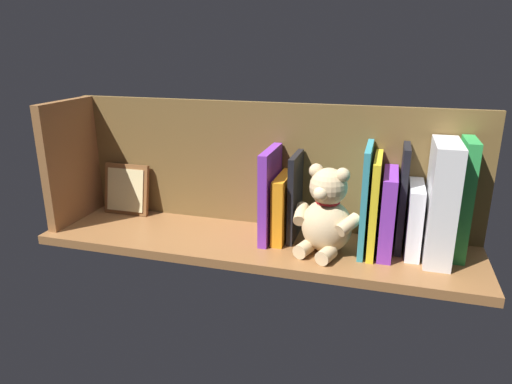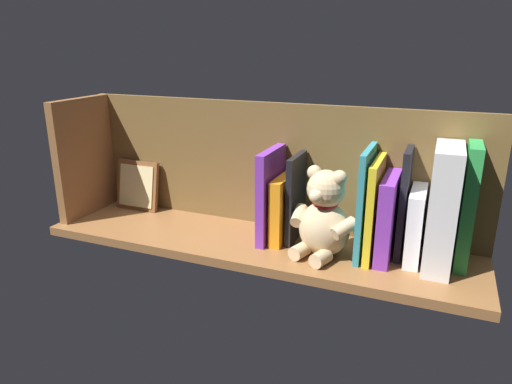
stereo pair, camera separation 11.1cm
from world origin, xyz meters
TOP-DOWN VIEW (x-y plane):
  - ground_plane at (0.00, 0.00)cm, footprint 106.87×27.00cm
  - shelf_back_panel at (0.00, -11.25)cm, footprint 106.87×1.50cm
  - shelf_side_divider at (51.43, 0.00)cm, footprint 2.40×21.00cm
  - book_0 at (-46.48, -4.44)cm, footprint 2.69×11.32cm
  - dictionary_thick_white at (-41.68, -1.98)cm, footprint 5.61×16.04cm
  - book_1 at (-36.63, -3.37)cm, footprint 3.34×13.47cm
  - book_2 at (-33.64, -4.78)cm, footprint 1.49×10.64cm
  - book_3 at (-30.70, -2.30)cm, footprint 3.08×15.60cm
  - book_4 at (-27.70, -2.11)cm, footprint 1.62×15.98cm
  - book_5 at (-25.57, -2.18)cm, footprint 1.35×15.84cm
  - teddy_bear at (-17.33, 2.04)cm, footprint 15.79×15.55cm
  - book_6 at (-8.78, -4.02)cm, footprint 1.41×12.15cm
  - book_7 at (-6.02, -3.08)cm, footprint 2.81×14.04cm
  - book_8 at (-2.88, -2.49)cm, footprint 2.17×15.23cm
  - picture_frame_leaning at (40.33, -7.77)cm, footprint 13.25×4.08cm

SIDE VIEW (x-z plane):
  - ground_plane at x=0.00cm, z-range -2.20..0.00cm
  - picture_frame_leaning at x=40.33cm, z-range -0.12..14.04cm
  - book_7 at x=-6.02cm, z-range 0.00..16.05cm
  - book_1 at x=-36.63cm, z-range -0.01..16.27cm
  - teddy_bear at x=-17.33cm, z-range -1.23..19.30cm
  - book_3 at x=-30.70cm, z-range 0.00..18.92cm
  - book_6 at x=-8.78cm, z-range 0.00..21.23cm
  - book_4 at x=-27.70cm, z-range 0.00..22.37cm
  - book_8 at x=-2.88cm, z-range 0.00..22.45cm
  - book_2 at x=-33.64cm, z-range 0.00..24.68cm
  - book_5 at x=-25.57cm, z-range 0.00..24.71cm
  - dictionary_thick_white at x=-41.68cm, z-range 0.00..26.55cm
  - book_0 at x=-46.48cm, z-range 0.00..26.91cm
  - shelf_back_panel at x=0.00cm, z-range 0.00..32.28cm
  - shelf_side_divider at x=51.43cm, z-range 0.00..32.28cm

